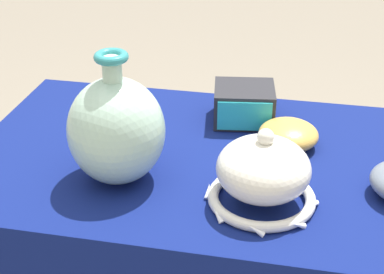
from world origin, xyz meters
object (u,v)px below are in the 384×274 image
(mosaic_tile_box, at_px, (244,104))
(bowl_shallow_ochre, at_px, (288,134))
(vase_tall_bulbous, at_px, (116,130))
(vase_dome_bell, at_px, (263,174))

(mosaic_tile_box, xyz_separation_m, bowl_shallow_ochre, (0.12, -0.11, -0.01))
(vase_tall_bulbous, xyz_separation_m, bowl_shallow_ochre, (0.34, 0.21, -0.09))
(mosaic_tile_box, relative_size, bowl_shallow_ochre, 1.19)
(vase_dome_bell, bearing_deg, mosaic_tile_box, 102.88)
(vase_dome_bell, bearing_deg, bowl_shallow_ochre, 80.97)
(vase_tall_bulbous, height_order, vase_dome_bell, vase_tall_bulbous)
(mosaic_tile_box, bearing_deg, vase_dome_bell, -85.25)
(mosaic_tile_box, bearing_deg, vase_tall_bulbous, -133.35)
(vase_tall_bulbous, bearing_deg, mosaic_tile_box, 54.78)
(vase_tall_bulbous, bearing_deg, bowl_shallow_ochre, 31.53)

